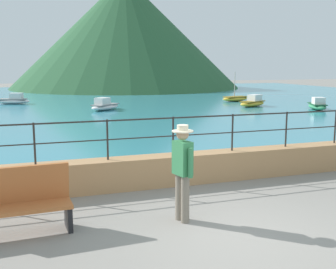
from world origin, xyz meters
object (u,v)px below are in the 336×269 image
person_walking (182,168)px  boat_1 (105,106)px  bench_main (18,201)px  boat_2 (317,105)px  boat_5 (14,100)px  boat_3 (235,98)px  boat_6 (253,102)px

person_walking → boat_1: person_walking is taller
bench_main → boat_2: bench_main is taller
boat_2 → boat_5: (-17.63, 9.88, 0.00)m
boat_1 → boat_3: (10.36, 2.91, -0.06)m
boat_2 → boat_6: bearing=132.9°
boat_3 → boat_6: bearing=-101.2°
boat_3 → person_walking: bearing=-120.2°
boat_1 → boat_5: (-5.28, 5.98, 0.00)m
boat_1 → boat_2: same height
person_walking → boat_1: 18.32m
boat_1 → boat_6: bearing=-5.6°
boat_1 → boat_3: size_ratio=0.95×
person_walking → boat_5: bearing=97.9°
bench_main → boat_1: (4.69, 17.86, -0.23)m
boat_2 → boat_1: bearing=162.5°
boat_1 → boat_3: bearing=15.7°
boat_1 → boat_3: boat_3 is taller
bench_main → person_walking: bearing=-7.1°
person_walking → boat_6: 20.76m
boat_5 → boat_2: bearing=-29.3°
boat_2 → boat_5: size_ratio=1.00×
boat_2 → boat_6: size_ratio=1.00×
bench_main → boat_6: 22.14m
person_walking → boat_2: size_ratio=0.71×
boat_2 → boat_3: size_ratio=1.01×
person_walking → boat_2: bearing=45.1°
boat_5 → boat_1: bearing=-48.5°
boat_2 → boat_5: same height
boat_1 → boat_2: bearing=-17.5°
bench_main → boat_1: bearing=75.3°
boat_1 → boat_5: bearing=131.5°
boat_3 → bench_main: bearing=-125.9°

